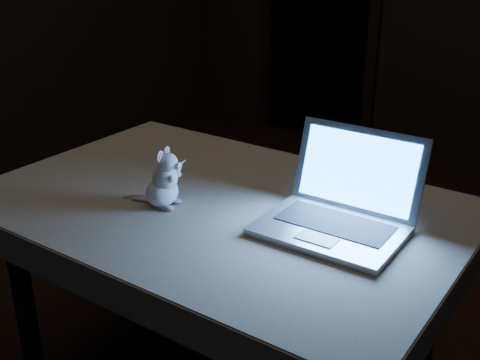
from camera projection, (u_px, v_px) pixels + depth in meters
The scene contains 6 objects.
floor at pixel (240, 323), 2.70m from camera, with size 5.00×5.00×0.00m, color black.
doorway at pixel (320, 6), 4.74m from camera, with size 1.06×0.36×2.13m, color black, non-canonical shape.
table at pixel (220, 303), 2.16m from camera, with size 1.48×0.95×0.79m, color black, non-canonical shape.
tablecloth at pixel (216, 225), 1.96m from camera, with size 1.59×1.06×0.11m, color #B9AE98, non-canonical shape.
laptop at pixel (332, 190), 1.73m from camera, with size 0.42×0.37×0.28m, color #A7A6AB, non-canonical shape.
plush_mouse at pixel (161, 178), 1.93m from camera, with size 0.14×0.14×0.20m, color white, non-canonical shape.
Camera 1 is at (1.35, -1.79, 1.64)m, focal length 45.00 mm.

